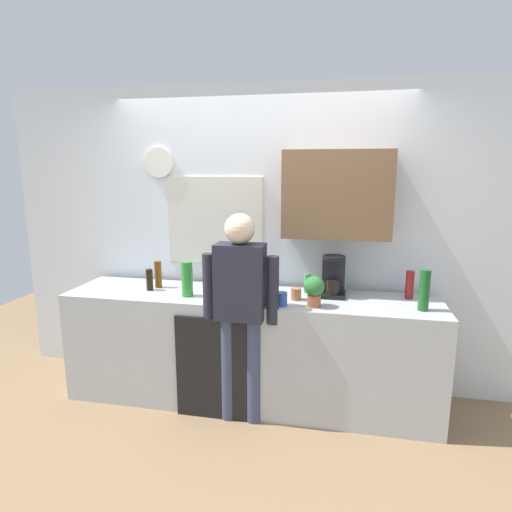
% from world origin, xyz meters
% --- Properties ---
extents(ground_plane, '(8.00, 8.00, 0.00)m').
position_xyz_m(ground_plane, '(0.00, 0.00, 0.00)').
color(ground_plane, '#8C6D4C').
extents(kitchen_counter, '(3.00, 0.64, 0.91)m').
position_xyz_m(kitchen_counter, '(0.00, 0.30, 0.45)').
color(kitchen_counter, '#B2B7BC').
rests_on(kitchen_counter, ground_plane).
extents(dishwasher_panel, '(0.56, 0.02, 0.82)m').
position_xyz_m(dishwasher_panel, '(-0.23, -0.03, 0.41)').
color(dishwasher_panel, black).
rests_on(dishwasher_panel, ground_plane).
extents(back_wall_assembly, '(4.60, 0.42, 2.60)m').
position_xyz_m(back_wall_assembly, '(0.08, 0.70, 1.36)').
color(back_wall_assembly, silver).
rests_on(back_wall_assembly, ground_plane).
extents(coffee_maker, '(0.20, 0.20, 0.33)m').
position_xyz_m(coffee_maker, '(0.66, 0.43, 1.06)').
color(coffee_maker, black).
rests_on(coffee_maker, kitchen_counter).
extents(bottle_clear_soda, '(0.09, 0.09, 0.28)m').
position_xyz_m(bottle_clear_soda, '(-0.48, 0.18, 1.05)').
color(bottle_clear_soda, '#2D8C33').
rests_on(bottle_clear_soda, kitchen_counter).
extents(bottle_green_wine, '(0.07, 0.07, 0.30)m').
position_xyz_m(bottle_green_wine, '(1.30, 0.19, 1.06)').
color(bottle_green_wine, '#195923').
rests_on(bottle_green_wine, kitchen_counter).
extents(bottle_amber_beer, '(0.06, 0.06, 0.23)m').
position_xyz_m(bottle_amber_beer, '(-0.81, 0.37, 1.02)').
color(bottle_amber_beer, brown).
rests_on(bottle_amber_beer, kitchen_counter).
extents(bottle_red_vinegar, '(0.06, 0.06, 0.22)m').
position_xyz_m(bottle_red_vinegar, '(1.24, 0.47, 1.02)').
color(bottle_red_vinegar, maroon).
rests_on(bottle_red_vinegar, kitchen_counter).
extents(bottle_dark_sauce, '(0.06, 0.06, 0.18)m').
position_xyz_m(bottle_dark_sauce, '(-0.85, 0.28, 1.00)').
color(bottle_dark_sauce, black).
rests_on(bottle_dark_sauce, kitchen_counter).
extents(cup_white_mug, '(0.08, 0.08, 0.10)m').
position_xyz_m(cup_white_mug, '(-0.14, 0.53, 0.96)').
color(cup_white_mug, white).
rests_on(cup_white_mug, kitchen_counter).
extents(cup_blue_mug, '(0.08, 0.08, 0.10)m').
position_xyz_m(cup_blue_mug, '(0.29, 0.09, 0.96)').
color(cup_blue_mug, '#3351B2').
rests_on(cup_blue_mug, kitchen_counter).
extents(cup_terracotta_mug, '(0.08, 0.08, 0.09)m').
position_xyz_m(cup_terracotta_mug, '(0.38, 0.26, 0.96)').
color(cup_terracotta_mug, '#B26647').
rests_on(cup_terracotta_mug, kitchen_counter).
extents(potted_plant, '(0.15, 0.15, 0.23)m').
position_xyz_m(potted_plant, '(0.53, 0.12, 1.04)').
color(potted_plant, '#9E5638').
rests_on(potted_plant, kitchen_counter).
extents(dish_soap, '(0.06, 0.06, 0.18)m').
position_xyz_m(dish_soap, '(0.45, 0.47, 0.99)').
color(dish_soap, green).
rests_on(dish_soap, kitchen_counter).
extents(person_at_sink, '(0.57, 0.22, 1.60)m').
position_xyz_m(person_at_sink, '(0.00, 0.00, 0.95)').
color(person_at_sink, '#3F4766').
rests_on(person_at_sink, ground_plane).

